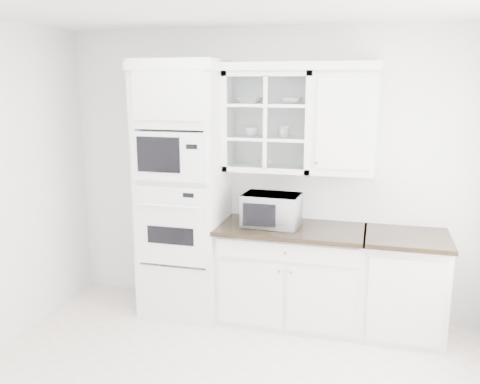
% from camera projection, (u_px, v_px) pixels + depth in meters
% --- Properties ---
extents(room_shell, '(4.00, 3.50, 2.70)m').
position_uv_depth(room_shell, '(231.00, 144.00, 3.53)').
color(room_shell, white).
rests_on(room_shell, ground).
extents(oven_column, '(0.76, 0.68, 2.40)m').
position_uv_depth(oven_column, '(184.00, 191.00, 4.78)').
color(oven_column, white).
rests_on(oven_column, ground).
extents(base_cabinet_run, '(1.32, 0.67, 0.92)m').
position_uv_depth(base_cabinet_run, '(291.00, 274.00, 4.70)').
color(base_cabinet_run, white).
rests_on(base_cabinet_run, ground).
extents(extra_base_cabinet, '(0.72, 0.67, 0.92)m').
position_uv_depth(extra_base_cabinet, '(404.00, 285.00, 4.45)').
color(extra_base_cabinet, white).
rests_on(extra_base_cabinet, ground).
extents(upper_cabinet_glass, '(0.80, 0.33, 0.90)m').
position_uv_depth(upper_cabinet_glass, '(269.00, 122.00, 4.60)').
color(upper_cabinet_glass, white).
rests_on(upper_cabinet_glass, room_shell).
extents(upper_cabinet_solid, '(0.55, 0.33, 0.90)m').
position_uv_depth(upper_cabinet_solid, '(345.00, 123.00, 4.43)').
color(upper_cabinet_solid, white).
rests_on(upper_cabinet_solid, room_shell).
extents(crown_molding, '(2.14, 0.38, 0.07)m').
position_uv_depth(crown_molding, '(258.00, 67.00, 4.50)').
color(crown_molding, white).
rests_on(crown_molding, room_shell).
extents(countertop_microwave, '(0.53, 0.45, 0.29)m').
position_uv_depth(countertop_microwave, '(272.00, 209.00, 4.62)').
color(countertop_microwave, white).
rests_on(countertop_microwave, base_cabinet_run).
extents(bowl_a, '(0.26, 0.26, 0.06)m').
position_uv_depth(bowl_a, '(250.00, 100.00, 4.61)').
color(bowl_a, white).
rests_on(bowl_a, upper_cabinet_glass).
extents(bowl_b, '(0.20, 0.20, 0.06)m').
position_uv_depth(bowl_b, '(291.00, 101.00, 4.51)').
color(bowl_b, white).
rests_on(bowl_b, upper_cabinet_glass).
extents(cup_a, '(0.12, 0.12, 0.09)m').
position_uv_depth(cup_a, '(252.00, 132.00, 4.66)').
color(cup_a, white).
rests_on(cup_a, upper_cabinet_glass).
extents(cup_b, '(0.14, 0.14, 0.11)m').
position_uv_depth(cup_b, '(283.00, 131.00, 4.60)').
color(cup_b, white).
rests_on(cup_b, upper_cabinet_glass).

